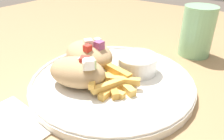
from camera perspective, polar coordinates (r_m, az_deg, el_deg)
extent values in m
cube|color=#9E7A51|center=(0.44, -4.56, -5.50)|extent=(1.51, 1.51, 0.04)
cylinder|color=#9E7A51|center=(1.47, -7.62, 3.76)|extent=(0.06, 0.06, 0.71)
cube|color=silver|center=(0.37, -24.37, -12.44)|extent=(0.13, 0.08, 0.00)
cylinder|color=white|center=(0.42, 0.00, -3.22)|extent=(0.31, 0.31, 0.01)
torus|color=white|center=(0.42, 0.00, -2.17)|extent=(0.31, 0.31, 0.01)
ellipsoid|color=tan|center=(0.39, -9.04, -0.54)|extent=(0.12, 0.09, 0.05)
cube|color=#B7D693|center=(0.36, -5.85, 1.58)|extent=(0.02, 0.02, 0.02)
cube|color=red|center=(0.38, -7.11, 2.30)|extent=(0.02, 0.02, 0.02)
cube|color=white|center=(0.35, -5.91, 1.63)|extent=(0.02, 0.02, 0.02)
cube|color=silver|center=(0.38, -8.21, 2.45)|extent=(0.01, 0.01, 0.01)
cube|color=#A34C84|center=(0.37, -6.41, 1.13)|extent=(0.02, 0.02, 0.01)
cube|color=silver|center=(0.35, -6.53, 1.35)|extent=(0.02, 0.02, 0.01)
ellipsoid|color=tan|center=(0.46, -6.03, 4.10)|extent=(0.13, 0.11, 0.05)
cube|color=silver|center=(0.44, -6.20, 6.96)|extent=(0.02, 0.02, 0.02)
cube|color=#A34C84|center=(0.43, -3.39, 6.48)|extent=(0.02, 0.02, 0.02)
cube|color=white|center=(0.45, -3.83, 7.49)|extent=(0.02, 0.02, 0.01)
cube|color=red|center=(0.42, -6.42, 5.69)|extent=(0.01, 0.01, 0.01)
cube|color=#E5B251|center=(0.39, 2.08, -3.26)|extent=(0.08, 0.05, 0.01)
cube|color=gold|center=(0.38, 1.92, -4.37)|extent=(0.04, 0.08, 0.01)
cube|color=gold|center=(0.39, -0.16, -3.99)|extent=(0.06, 0.06, 0.01)
cube|color=gold|center=(0.38, 0.33, -4.85)|extent=(0.01, 0.07, 0.01)
cube|color=#E5B251|center=(0.38, -2.11, -4.92)|extent=(0.08, 0.01, 0.01)
cube|color=gold|center=(0.40, 1.46, -3.16)|extent=(0.05, 0.07, 0.01)
cube|color=gold|center=(0.38, -4.71, -1.96)|extent=(0.04, 0.06, 0.01)
cube|color=#E5B251|center=(0.37, -1.03, -4.07)|extent=(0.03, 0.06, 0.01)
cube|color=#E5B251|center=(0.40, -0.63, -1.82)|extent=(0.06, 0.02, 0.01)
cube|color=gold|center=(0.41, 1.37, -0.30)|extent=(0.07, 0.03, 0.01)
cube|color=#E5B251|center=(0.38, 1.85, -2.74)|extent=(0.07, 0.04, 0.01)
cylinder|color=white|center=(0.44, 6.65, 1.51)|extent=(0.08, 0.08, 0.03)
cylinder|color=beige|center=(0.43, 6.76, 3.15)|extent=(0.06, 0.06, 0.01)
torus|color=white|center=(0.43, 6.78, 3.51)|extent=(0.08, 0.08, 0.00)
cylinder|color=#8CCC93|center=(0.57, 21.35, 9.39)|extent=(0.08, 0.08, 0.12)
cylinder|color=silver|center=(0.57, 21.03, 7.72)|extent=(0.07, 0.07, 0.07)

